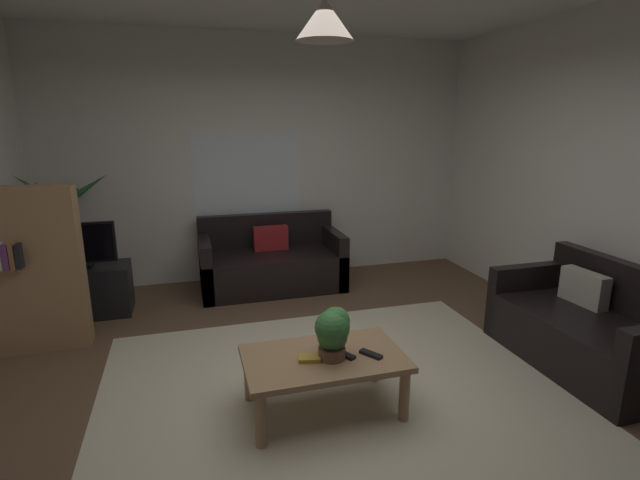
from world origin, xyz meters
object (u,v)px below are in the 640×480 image
Objects in this scene: tv_stand at (83,291)px; tv at (77,245)px; couch_under_window at (271,264)px; potted_palm_corner at (69,245)px; remote_on_table_1 at (371,354)px; potted_plant_on_table at (333,331)px; coffee_table at (324,364)px; bookshelf_corner at (37,270)px; couch_right_side at (588,332)px; pendant_lamp at (325,19)px; book_on_table_0 at (309,358)px; remote_on_table_0 at (344,355)px.

tv is at bearing -90.00° from tv_stand.
potted_palm_corner reaches higher than couch_under_window.
remote_on_table_1 is 0.45× the size of potted_plant_on_table.
couch_under_window reaches higher than coffee_table.
bookshelf_corner is (-0.19, -0.65, -0.02)m from tv.
coffee_table is 0.27m from potted_plant_on_table.
potted_palm_corner reaches higher than couch_right_side.
tv is (-1.86, 2.18, 0.39)m from coffee_table.
bookshelf_corner is (-0.19, -0.67, 0.46)m from tv_stand.
remote_on_table_1 is at bearing -46.48° from tv.
pendant_lamp is at bearing -89.51° from couch_right_side.
remote_on_table_0 is at bearing -1.97° from book_on_table_0.
couch_under_window is at bearing 24.12° from bookshelf_corner.
book_on_table_0 is at bearing -52.01° from tv_stand.
couch_under_window is 1.12× the size of potted_palm_corner.
remote_on_table_1 is 0.11× the size of potted_palm_corner.
tv is (-1.98, 2.23, 0.32)m from remote_on_table_0.
couch_right_side is 1.03× the size of bookshelf_corner.
couch_under_window is 1.98m from tv_stand.
pendant_lamp is (-0.12, 0.04, 2.04)m from remote_on_table_0.
couch_right_side is 2.08m from remote_on_table_0.
couch_right_side is 9.04× the size of remote_on_table_0.
potted_palm_corner reaches higher than coffee_table.
remote_on_table_0 is 2.69m from bookshelf_corner.
tv is at bearing 130.44° from potted_plant_on_table.
tv is 0.68m from bookshelf_corner.
potted_palm_corner is at bearing 89.89° from bookshelf_corner.
couch_under_window is 3.24m from couch_right_side.
pendant_lamp is (1.86, -2.18, 1.73)m from tv.
remote_on_table_0 is 0.11× the size of potted_palm_corner.
tv reaches higher than couch_right_side.
book_on_table_0 is at bearing -38.98° from bookshelf_corner.
coffee_table is 0.32m from remote_on_table_1.
coffee_table is 2.58m from bookshelf_corner.
pendant_lamp is (-0.05, 0.05, 1.86)m from potted_plant_on_table.
remote_on_table_0 is at bearing -48.33° from tv.
couch_under_window is 2.25× the size of tv.
tv_stand reaches higher than book_on_table_0.
couch_under_window reaches higher than book_on_table_0.
pendant_lamp reaches higher than coffee_table.
pendant_lamp is at bearing -49.60° from remote_on_table_1.
coffee_table is (-2.20, -0.02, 0.06)m from couch_right_side.
remote_on_table_0 is 0.45× the size of potted_plant_on_table.
pendant_lamp is (0.00, 0.00, 2.11)m from coffee_table.
potted_palm_corner is (-0.18, 0.51, -0.11)m from tv.
remote_on_table_1 is 0.18× the size of tv_stand.
book_on_table_0 reaches higher than remote_on_table_1.
couch_right_side is at bearing 0.49° from coffee_table.
couch_right_side is 4.11× the size of potted_plant_on_table.
couch_under_window is at bearing 88.81° from potted_plant_on_table.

